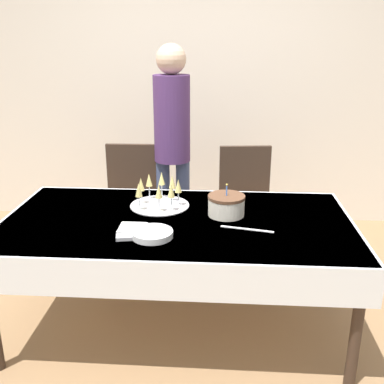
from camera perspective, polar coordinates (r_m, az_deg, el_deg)
ground_plane at (r=3.01m, az=-1.76°, el=-16.48°), size 12.00×12.00×0.00m
wall_back at (r=4.35m, az=0.56°, el=13.78°), size 8.00×0.05×2.70m
dining_table at (r=2.69m, az=-1.90°, el=-5.45°), size 2.06×1.08×0.73m
dining_chair_far_left at (r=3.59m, az=-7.80°, el=-1.09°), size 0.43×0.43×0.96m
dining_chair_far_right at (r=3.52m, az=6.82°, el=-1.44°), size 0.46×0.46×0.96m
birthday_cake at (r=2.70m, az=4.38°, el=-1.69°), size 0.22×0.22×0.20m
champagne_tray at (r=2.85m, az=-4.19°, el=-0.18°), size 0.38×0.38×0.18m
plate_stack_main at (r=2.43m, az=-5.05°, el=-5.33°), size 0.22×0.22×0.03m
cake_knife at (r=2.54m, az=7.00°, el=-4.70°), size 0.30×0.08×0.00m
fork_pile at (r=2.43m, az=-7.61°, el=-5.65°), size 0.18×0.09×0.02m
napkin_pile at (r=2.54m, az=-7.57°, el=-4.56°), size 0.15×0.15×0.01m
person_standing at (r=3.51m, az=-2.53°, el=7.33°), size 0.28×0.28×1.71m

